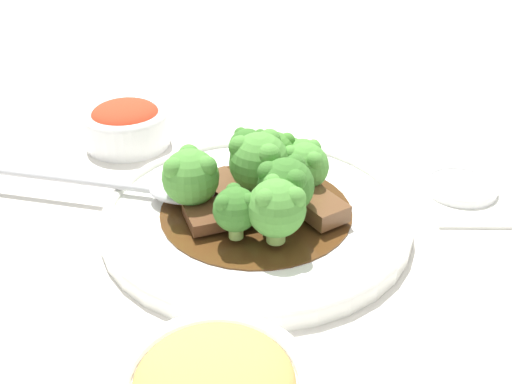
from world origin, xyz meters
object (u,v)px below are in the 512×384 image
Objects in this scene: sauce_dish at (460,187)px; broccoli_floret_0 at (276,207)px; broccoli_floret_3 at (236,209)px; broccoli_floret_6 at (191,176)px; broccoli_floret_2 at (259,161)px; broccoli_floret_8 at (305,165)px; broccoli_floret_4 at (302,156)px; broccoli_floret_5 at (286,185)px; broccoli_floret_1 at (275,152)px; main_plate at (256,215)px; beef_strip_1 at (314,203)px; side_bowl_kimchi at (126,124)px; beef_strip_2 at (226,186)px; beef_strip_0 at (228,212)px; broccoli_floret_7 at (249,146)px; serving_spoon at (161,189)px.

broccoli_floret_0 is at bearing 112.63° from sauce_dish.
broccoli_floret_6 is (0.05, 0.03, 0.00)m from broccoli_floret_3.
broccoli_floret_8 is (-0.00, -0.04, -0.01)m from broccoli_floret_2.
broccoli_floret_3 is at bearing 140.56° from broccoli_floret_4.
broccoli_floret_5 is (-0.05, -0.02, 0.00)m from broccoli_floret_2.
broccoli_floret_0 is at bearing 171.71° from broccoli_floret_1.
beef_strip_1 is (-0.01, -0.05, 0.02)m from main_plate.
broccoli_floret_0 is at bearing -150.34° from side_bowl_kimchi.
beef_strip_1 is at bearing -104.95° from main_plate.
broccoli_floret_8 is (0.02, -0.05, 0.04)m from main_plate.
broccoli_floret_8 reaches higher than beef_strip_2.
side_bowl_kimchi is (0.19, 0.17, -0.00)m from beef_strip_1.
broccoli_floret_5 reaches higher than sauce_dish.
beef_strip_0 is (-0.01, 0.03, 0.01)m from main_plate.
broccoli_floret_7 is 0.21m from sauce_dish.
broccoli_floret_2 reaches higher than beef_strip_2.
broccoli_floret_1 is at bearing -26.74° from main_plate.
broccoli_floret_0 reaches higher than sauce_dish.
broccoli_floret_5 is at bearing -142.00° from beef_strip_2.
main_plate is 0.03m from beef_strip_0.
beef_strip_2 is 1.07× the size of broccoli_floret_2.
broccoli_floret_7 is (0.08, -0.03, 0.02)m from beef_strip_0.
side_bowl_kimchi is at bearing 51.91° from broccoli_floret_4.
broccoli_floret_0 is at bearing 135.35° from beef_strip_1.
broccoli_floret_1 reaches higher than broccoli_floret_3.
broccoli_floret_2 reaches higher than side_bowl_kimchi.
main_plate is 0.07m from broccoli_floret_7.
serving_spoon is at bearing 47.72° from broccoli_floret_0.
side_bowl_kimchi is (0.23, 0.13, -0.03)m from broccoli_floret_0.
beef_strip_0 is 0.06m from broccoli_floret_0.
broccoli_floret_2 is 0.05m from broccoli_floret_5.
broccoli_floret_4 is at bearing -5.55° from broccoli_floret_8.
beef_strip_0 is 0.83× the size of side_bowl_kimchi.
serving_spoon is at bearing -165.24° from side_bowl_kimchi.
broccoli_floret_5 reaches higher than broccoli_floret_1.
main_plate is at bearing -26.86° from broccoli_floret_3.
broccoli_floret_1 is at bearing -81.41° from serving_spoon.
broccoli_floret_2 is 1.31× the size of broccoli_floret_3.
beef_strip_0 is 0.04m from broccoli_floret_3.
broccoli_floret_6 is 0.27m from sauce_dish.
broccoli_floret_6 is (-0.01, 0.06, -0.00)m from broccoli_floret_2.
broccoli_floret_8 is 0.22× the size of serving_spoon.
broccoli_floret_5 reaches higher than serving_spoon.
broccoli_floret_7 is 0.06m from broccoli_floret_8.
broccoli_floret_1 is 0.07m from broccoli_floret_5.
broccoli_floret_8 is at bearing -135.48° from broccoli_floret_7.
broccoli_floret_0 is 1.25× the size of broccoli_floret_7.
broccoli_floret_3 is at bearing 107.62° from sauce_dish.
broccoli_floret_7 is (0.03, -0.03, 0.02)m from beef_strip_2.
beef_strip_1 reaches higher than sauce_dish.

